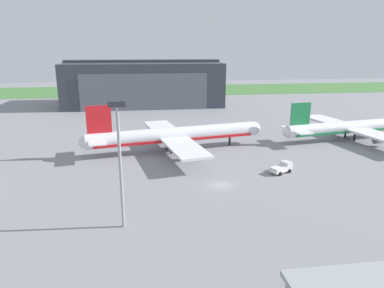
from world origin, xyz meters
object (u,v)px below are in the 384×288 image
(fuel_bowser, at_px, (282,168))
(airliner_far_left, at_px, (175,135))
(maintenance_hangar, at_px, (144,83))
(airliner_far_right, at_px, (355,127))
(apron_light_mast, at_px, (120,156))

(fuel_bowser, bearing_deg, airliner_far_left, 137.19)
(maintenance_hangar, height_order, airliner_far_left, maintenance_hangar)
(maintenance_hangar, xyz_separation_m, airliner_far_right, (60.41, -75.17, -6.22))
(maintenance_hangar, bearing_deg, apron_light_mast, -91.86)
(airliner_far_right, relative_size, airliner_far_left, 1.01)
(maintenance_hangar, xyz_separation_m, fuel_bowser, (28.51, -99.55, -8.67))
(airliner_far_right, xyz_separation_m, airliner_far_left, (-52.98, -4.85, 0.55))
(airliner_far_right, bearing_deg, fuel_bowser, -142.61)
(airliner_far_right, relative_size, fuel_bowser, 8.92)
(fuel_bowser, bearing_deg, airliner_far_right, 37.39)
(airliner_far_right, height_order, airliner_far_left, airliner_far_left)
(fuel_bowser, xyz_separation_m, apron_light_mast, (-32.36, -19.13, 9.96))
(maintenance_hangar, height_order, fuel_bowser, maintenance_hangar)
(airliner_far_left, distance_m, apron_light_mast, 40.87)
(airliner_far_right, distance_m, airliner_far_left, 53.21)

